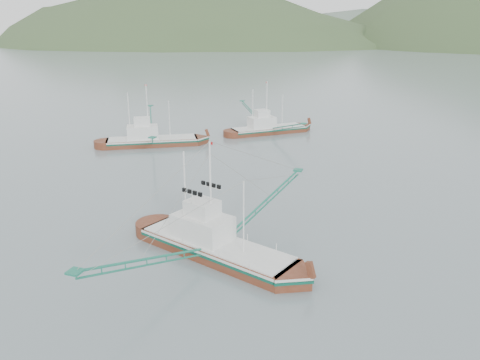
% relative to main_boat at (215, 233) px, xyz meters
% --- Properties ---
extents(ground, '(1200.00, 1200.00, 0.00)m').
position_rel_main_boat_xyz_m(ground, '(-0.97, 2.48, -1.85)').
color(ground, slate).
rests_on(ground, ground).
extents(main_boat, '(13.32, 22.70, 9.46)m').
position_rel_main_boat_xyz_m(main_boat, '(0.00, 0.00, 0.00)').
color(main_boat, '#5C2613').
rests_on(main_boat, ground).
extents(bg_boat_left, '(15.38, 21.43, 9.41)m').
position_rel_main_boat_xyz_m(bg_boat_left, '(-21.34, 28.28, 0.12)').
color(bg_boat_left, '#5C2613').
rests_on(bg_boat_left, ground).
extents(bg_boat_far, '(17.63, 18.62, 8.83)m').
position_rel_main_boat_xyz_m(bg_boat_far, '(-7.76, 41.46, 0.04)').
color(bg_boat_far, '#5C2613').
rests_on(bg_boat_far, ground).
extents(headland_left, '(448.00, 308.00, 210.00)m').
position_rel_main_boat_xyz_m(headland_left, '(-180.97, 362.48, -1.85)').
color(headland_left, '#364D27').
rests_on(headland_left, ground).
extents(ridge_distant, '(960.00, 400.00, 240.00)m').
position_rel_main_boat_xyz_m(ridge_distant, '(29.03, 562.48, -1.85)').
color(ridge_distant, slate).
rests_on(ridge_distant, ground).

